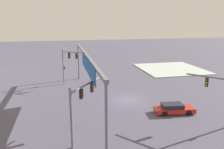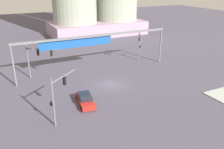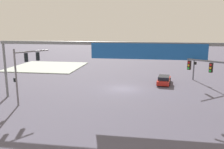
{
  "view_description": "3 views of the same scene",
  "coord_description": "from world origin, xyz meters",
  "views": [
    {
      "loc": [
        -29.82,
        9.05,
        11.16
      ],
      "look_at": [
        0.71,
        2.21,
        3.64
      ],
      "focal_mm": 37.13,
      "sensor_mm": 36.0,
      "label": 1
    },
    {
      "loc": [
        -14.89,
        -30.87,
        15.31
      ],
      "look_at": [
        -0.87,
        -2.02,
        2.57
      ],
      "focal_mm": 38.32,
      "sensor_mm": 36.0,
      "label": 2
    },
    {
      "loc": [
        -3.42,
        31.38,
        8.38
      ],
      "look_at": [
        1.3,
        1.0,
        2.17
      ],
      "focal_mm": 38.02,
      "sensor_mm": 36.0,
      "label": 3
    }
  ],
  "objects": [
    {
      "name": "traffic_signal_opposite_side",
      "position": [
        9.86,
        7.87,
        4.17
      ],
      "size": [
        2.65,
        3.57,
        6.14
      ],
      "rotation": [
        0.0,
        0.0,
        -2.14
      ],
      "color": "#5E5C61",
      "rests_on": "ground"
    },
    {
      "name": "ground_plane",
      "position": [
        0.0,
        0.0,
        0.0
      ],
      "size": [
        192.6,
        192.6,
        0.0
      ],
      "primitive_type": "plane",
      "color": "#4A4657"
    },
    {
      "name": "traffic_signal_near_corner",
      "position": [
        -9.92,
        -6.87,
        3.69
      ],
      "size": [
        3.88,
        3.05,
        5.71
      ],
      "rotation": [
        0.0,
        0.0,
        0.69
      ],
      "color": "#595B69",
      "rests_on": "ground"
    },
    {
      "name": "sedan_car_approaching",
      "position": [
        -5.79,
        -4.02,
        0.58
      ],
      "size": [
        2.35,
        4.95,
        1.21
      ],
      "rotation": [
        0.0,
        0.0,
        -1.69
      ],
      "color": "#B3211A",
      "rests_on": "ground"
    },
    {
      "name": "traffic_signal_cross_street",
      "position": [
        -9.72,
        7.56,
        3.86
      ],
      "size": [
        4.9,
        3.4,
        5.62
      ],
      "rotation": [
        0.0,
        0.0,
        -0.6
      ],
      "color": "slate",
      "rests_on": "ground"
    },
    {
      "name": "overhead_sign_gantry",
      "position": [
        -0.91,
        5.88,
        5.82
      ],
      "size": [
        27.31,
        0.43,
        6.79
      ],
      "color": "slate",
      "rests_on": "ground"
    }
  ]
}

